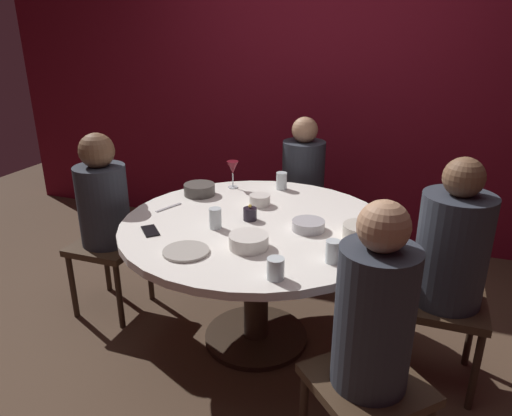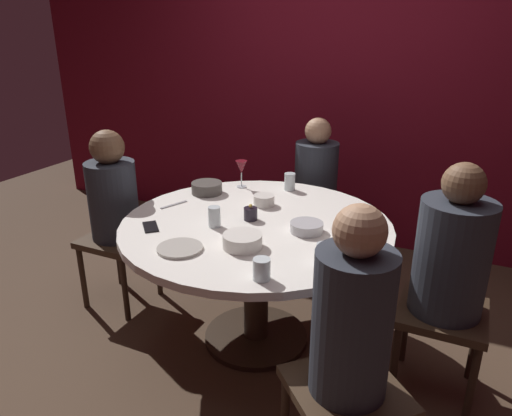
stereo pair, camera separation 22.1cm
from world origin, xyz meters
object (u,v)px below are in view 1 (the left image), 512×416
(cell_phone, at_px, (150,231))
(seated_diner_back, at_px, (303,176))
(seated_diner_left, at_px, (103,205))
(bowl_rice_portion, at_px, (362,231))
(cup_by_left_diner, at_px, (215,218))
(cup_center_front, at_px, (333,252))
(dinner_plate, at_px, (186,251))
(bowl_sauce_side, at_px, (249,241))
(dining_table, at_px, (256,245))
(bowl_serving_large, at_px, (308,225))
(bowl_small_white, at_px, (199,189))
(seated_diner_front_right, at_px, (374,322))
(bowl_salad_center, at_px, (260,200))
(cup_by_right_diner, at_px, (276,269))
(wine_glass, at_px, (233,169))
(seated_diner_right, at_px, (452,252))
(candle_holder, at_px, (250,214))

(cell_phone, bearing_deg, seated_diner_back, -152.93)
(seated_diner_left, relative_size, bowl_rice_portion, 6.14)
(cell_phone, distance_m, bowl_rice_portion, 1.06)
(cell_phone, relative_size, cup_by_left_diner, 1.29)
(cup_by_left_diner, distance_m, cup_center_front, 0.67)
(dinner_plate, bearing_deg, bowl_sauce_side, 30.21)
(cell_phone, bearing_deg, cup_by_left_diner, 164.08)
(dining_table, height_order, bowl_rice_portion, bowl_rice_portion)
(seated_diner_back, bearing_deg, seated_diner_left, -43.97)
(bowl_serving_large, xyz_separation_m, bowl_small_white, (-0.76, 0.30, 0.01))
(dining_table, distance_m, dinner_plate, 0.51)
(bowl_sauce_side, bearing_deg, seated_diner_front_right, -32.11)
(bowl_small_white, bearing_deg, seated_diner_front_right, -40.14)
(bowl_serving_large, bearing_deg, seated_diner_back, 105.74)
(seated_diner_front_right, bearing_deg, dinner_plate, 29.43)
(bowl_serving_large, distance_m, bowl_salad_center, 0.44)
(seated_diner_left, xyz_separation_m, bowl_small_white, (0.50, 0.29, 0.06))
(cup_by_right_diner, bearing_deg, bowl_rice_portion, 62.14)
(wine_glass, relative_size, cup_center_front, 1.71)
(bowl_rice_portion, bearing_deg, cell_phone, -164.45)
(cup_by_right_diner, bearing_deg, dining_table, 117.30)
(bowl_sauce_side, distance_m, cup_by_right_diner, 0.31)
(bowl_rice_portion, bearing_deg, cup_center_front, -105.81)
(cell_phone, xyz_separation_m, bowl_salad_center, (0.40, 0.55, 0.03))
(cup_by_left_diner, bearing_deg, bowl_serving_large, 16.85)
(bowl_rice_portion, xyz_separation_m, cup_by_right_diner, (-0.28, -0.53, 0.01))
(bowl_salad_center, distance_m, cup_by_right_diner, 0.86)
(seated_diner_back, height_order, bowl_small_white, seated_diner_back)
(bowl_rice_portion, bearing_deg, dining_table, 178.43)
(dining_table, relative_size, cup_by_right_diner, 15.57)
(seated_diner_right, bearing_deg, seated_diner_front_right, 68.29)
(dinner_plate, distance_m, bowl_sauce_side, 0.30)
(bowl_small_white, relative_size, cup_by_left_diner, 1.76)
(bowl_serving_large, bearing_deg, seated_diner_left, 179.63)
(wine_glass, relative_size, cup_by_right_diner, 1.89)
(cell_phone, bearing_deg, dinner_plate, 108.14)
(cell_phone, xyz_separation_m, bowl_sauce_side, (0.54, -0.01, 0.03))
(bowl_serving_large, xyz_separation_m, cup_by_left_diner, (-0.46, -0.14, 0.03))
(seated_diner_left, xyz_separation_m, seated_diner_back, (0.98, 1.01, -0.01))
(seated_diner_left, xyz_separation_m, cup_by_left_diner, (0.81, -0.15, 0.08))
(dining_table, distance_m, seated_diner_left, 0.98)
(bowl_serving_large, distance_m, bowl_sauce_side, 0.37)
(seated_diner_left, distance_m, bowl_small_white, 0.58)
(cup_center_front, bearing_deg, bowl_serving_large, 121.05)
(bowl_rice_portion, bearing_deg, dinner_plate, -149.32)
(wine_glass, bearing_deg, bowl_small_white, -125.52)
(dining_table, bearing_deg, seated_diner_right, 0.00)
(dinner_plate, xyz_separation_m, cup_by_left_diner, (0.01, 0.31, 0.05))
(seated_diner_right, height_order, seated_diner_front_right, seated_diner_front_right)
(candle_holder, xyz_separation_m, cup_by_left_diner, (-0.13, -0.16, 0.02))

